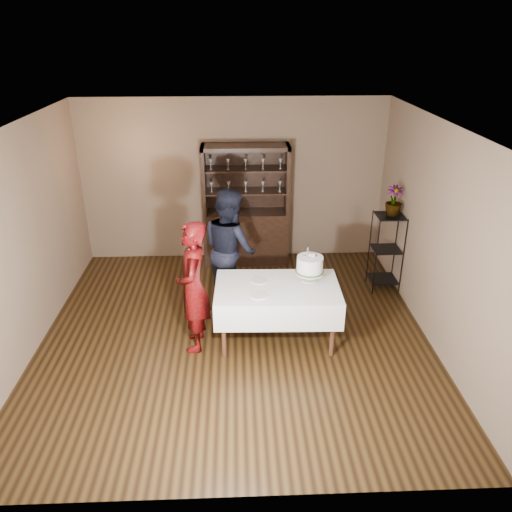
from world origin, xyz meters
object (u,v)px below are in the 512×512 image
object	(u,v)px
cake_table	(277,299)
potted_plant	(394,201)
woman	(193,287)
cake	(310,266)
china_hutch	(246,225)
man	(230,249)
plant_etagere	(386,249)

from	to	relation	value
cake_table	potted_plant	distance (m)	2.38
woman	cake	bearing A→B (deg)	98.67
china_hutch	man	world-z (taller)	china_hutch
cake	potted_plant	world-z (taller)	potted_plant
plant_etagere	woman	xyz separation A→B (m)	(-2.78, -1.42, 0.19)
china_hutch	plant_etagere	bearing A→B (deg)	-26.83
china_hutch	cake_table	bearing A→B (deg)	-82.01
woman	potted_plant	distance (m)	3.21
man	woman	bearing A→B (deg)	126.20
cake_table	cake	xyz separation A→B (m)	(0.42, 0.15, 0.38)
cake_table	potted_plant	xyz separation A→B (m)	(1.78, 1.35, 0.81)
woman	man	xyz separation A→B (m)	(0.44, 1.04, 0.03)
china_hutch	woman	distance (m)	2.57
china_hutch	cake_table	world-z (taller)	china_hutch
woman	cake_table	bearing A→B (deg)	94.24
man	potted_plant	distance (m)	2.47
man	potted_plant	size ratio (longest dim) A/B	4.04
plant_etagere	cake	bearing A→B (deg)	-138.78
cake_table	cake	size ratio (longest dim) A/B	3.09
woman	cake	xyz separation A→B (m)	(1.44, 0.25, 0.14)
china_hutch	plant_etagere	distance (m)	2.33
plant_etagere	potted_plant	xyz separation A→B (m)	(0.04, 0.03, 0.75)
potted_plant	man	bearing A→B (deg)	-170.28
plant_etagere	woman	world-z (taller)	woman
woman	man	size ratio (longest dim) A/B	0.96
cake	potted_plant	distance (m)	1.87
man	potted_plant	bearing A→B (deg)	-111.30
plant_etagere	woman	distance (m)	3.12
woman	potted_plant	bearing A→B (deg)	116.01
man	cake	bearing A→B (deg)	-159.07
cake_table	china_hutch	bearing A→B (deg)	97.99
china_hutch	man	distance (m)	1.47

